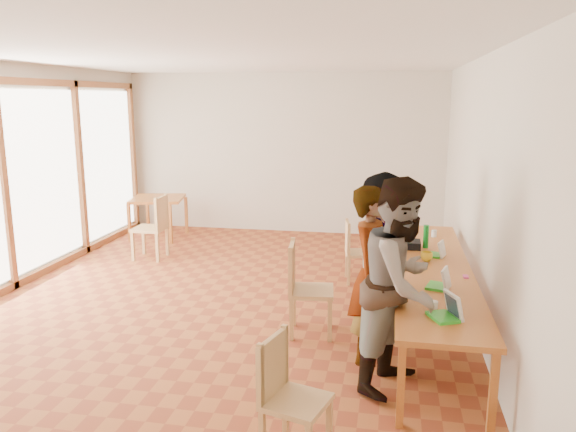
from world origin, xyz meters
The scene contains 24 objects.
ground centered at (0.00, 0.00, 0.00)m, with size 8.00×8.00×0.00m, color #A15126.
wall_back centered at (0.00, 4.00, 1.50)m, with size 6.00×0.10×3.00m, color beige.
wall_right centered at (3.00, 0.00, 1.50)m, with size 0.10×8.00×3.00m, color beige.
window_wall centered at (-2.96, 0.00, 1.50)m, with size 0.10×8.00×3.00m, color white.
ceiling centered at (0.00, 0.00, 3.02)m, with size 6.00×8.00×0.04m, color white.
communal_table centered at (2.50, -0.43, 0.70)m, with size 0.80×4.00×0.75m.
side_table centered at (-2.16, 3.05, 0.67)m, with size 0.90×0.90×0.75m.
chair_near centered at (1.33, -2.85, 0.55)m, with size 0.52×0.52×0.48m.
chair_mid centered at (1.11, -0.73, 0.62)m, with size 0.52×0.52×0.54m.
chair_far centered at (1.55, 1.16, 0.53)m, with size 0.46×0.46×0.46m.
chair_empty centered at (1.80, 1.90, 0.56)m, with size 0.46×0.46×0.49m.
chair_spare centered at (-1.63, 1.73, 0.63)m, with size 0.48×0.48×0.54m.
person_near centered at (1.88, -1.20, 0.86)m, with size 0.63×0.41×1.73m, color gray.
person_mid centered at (2.15, -1.68, 0.94)m, with size 0.92×0.71×1.89m, color gray.
person_far centered at (1.95, -0.17, 0.86)m, with size 1.11×0.64×1.72m, color gray.
laptop_near centered at (2.53, -1.91, 0.81)m, with size 0.31×0.32×0.22m.
laptop_mid centered at (2.53, -1.15, 0.81)m, with size 0.26×0.28×0.20m.
laptop_far centered at (2.59, -0.02, 0.80)m, with size 0.24×0.26×0.18m.
yellow_mug centered at (2.44, -0.24, 0.80)m, with size 0.13×0.13×0.11m, color yellow.
green_bottle centered at (2.46, 0.34, 0.89)m, with size 0.07×0.07×0.28m, color #138125.
clear_glass centered at (2.60, 0.92, 0.80)m, with size 0.07×0.07×0.09m, color silver.
condiment_cup centered at (2.43, -1.69, 0.78)m, with size 0.08×0.08×0.06m, color white.
pink_phone centered at (2.81, -0.76, 0.76)m, with size 0.05×0.10×0.01m, color #D93083.
black_pouch centered at (2.32, 0.30, 0.80)m, with size 0.16×0.26×0.09m, color black.
Camera 1 is at (2.03, -6.43, 2.53)m, focal length 35.00 mm.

